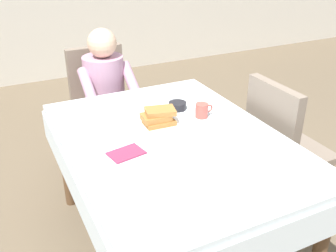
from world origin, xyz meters
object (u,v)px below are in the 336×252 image
Objects in this scene: dining_table_main at (173,152)px; chair_diner at (101,99)px; fork_left_of_plate at (128,134)px; bowl_butter at (177,106)px; breakfast_stack at (158,117)px; spoon_near_edge at (186,147)px; diner_person at (106,89)px; cup_coffee at (202,110)px; plate_breakfast at (158,125)px; knife_right_of_plate at (189,120)px; chair_right_side at (281,141)px.

chair_diner is at bearing 92.50° from dining_table_main.
bowl_butter is at bearing -67.90° from fork_left_of_plate.
breakfast_stack is at bearing -87.55° from fork_left_of_plate.
bowl_butter reaches higher than spoon_near_edge.
diner_person reaches higher than bowl_butter.
dining_table_main is 7.63× the size of breakfast_stack.
diner_person is 0.92m from cup_coffee.
diner_person is at bearing -12.12° from fork_left_of_plate.
spoon_near_edge is (0.03, -0.29, -0.01)m from plate_breakfast.
diner_person is (0.00, -0.16, 0.14)m from chair_diner.
knife_right_of_plate is at bearing 102.38° from chair_diner.
knife_right_of_plate is (-0.02, -0.18, -0.02)m from bowl_butter.
plate_breakfast reaches higher than fork_left_of_plate.
plate_breakfast reaches higher than spoon_near_edge.
bowl_butter is (0.24, -0.69, 0.09)m from diner_person.
dining_table_main is 13.85× the size of bowl_butter.
diner_person is 0.90m from knife_right_of_plate.
knife_right_of_plate is 0.31m from spoon_near_edge.
chair_diner is 1.05m from breakfast_stack.
diner_person reaches higher than breakfast_stack.
diner_person is 5.60× the size of knife_right_of_plate.
cup_coffee is 0.57× the size of knife_right_of_plate.
diner_person is 0.74m from bowl_butter.
fork_left_of_plate is 0.34m from spoon_near_edge.
chair_right_side is at bearing -17.39° from cup_coffee.
fork_left_of_plate is (-0.19, -0.01, -0.06)m from breakfast_stack.
chair_diner is 1.31m from spoon_near_edge.
plate_breakfast reaches higher than dining_table_main.
plate_breakfast is 0.26m from bowl_butter.
knife_right_of_plate is (0.22, -0.87, 0.07)m from diner_person.
cup_coffee is (0.27, 0.16, 0.13)m from dining_table_main.
bowl_butter is at bearing 59.47° from dining_table_main.
chair_right_side is 0.65m from knife_right_of_plate.
chair_diner is 8.45× the size of bowl_butter.
knife_right_of_plate is at bearing -91.99° from fork_left_of_plate.
diner_person reaches higher than chair_diner.
plate_breakfast is 0.05m from breakfast_stack.
breakfast_stack is 1.33× the size of spoon_near_edge.
chair_right_side is (0.82, -1.17, 0.00)m from chair_diner.
diner_person reaches higher than knife_right_of_plate.
knife_right_of_plate is (0.19, -0.02, -0.01)m from plate_breakfast.
knife_right_of_plate is at bearing 39.92° from dining_table_main.
cup_coffee is at bearing 62.67° from spoon_near_edge.
plate_breakfast is at bearing 178.39° from cup_coffee.
plate_breakfast is (0.03, -0.85, 0.08)m from diner_person.
chair_diner is 1.09m from cup_coffee.
bowl_butter is at bearing 109.25° from diner_person.
diner_person is 10.18× the size of bowl_butter.
plate_breakfast is (0.03, -1.00, 0.22)m from chair_diner.
chair_diner is at bearing 92.06° from breakfast_stack.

